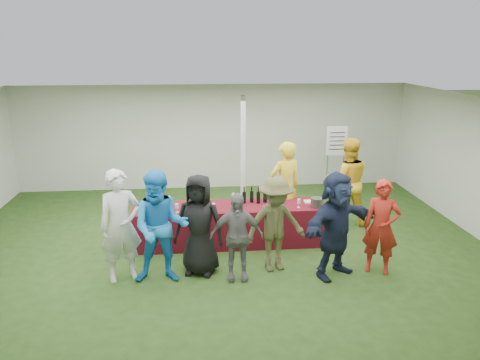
{
  "coord_description": "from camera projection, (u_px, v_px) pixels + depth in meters",
  "views": [
    {
      "loc": [
        -0.42,
        -7.95,
        3.65
      ],
      "look_at": [
        0.35,
        0.29,
        1.25
      ],
      "focal_mm": 35.0,
      "sensor_mm": 36.0,
      "label": 1
    }
  ],
  "objects": [
    {
      "name": "ground",
      "position": [
        222.0,
        250.0,
        8.65
      ],
      "size": [
        60.0,
        60.0,
        0.0
      ],
      "primitive_type": "plane",
      "color": "#284719",
      "rests_on": "ground"
    },
    {
      "name": "tent",
      "position": [
        243.0,
        163.0,
        9.47
      ],
      "size": [
        10.0,
        10.0,
        10.0
      ],
      "color": "white",
      "rests_on": "ground"
    },
    {
      "name": "serving_table",
      "position": [
        229.0,
        225.0,
        8.84
      ],
      "size": [
        3.6,
        0.8,
        0.75
      ],
      "primitive_type": "cube",
      "color": "maroon",
      "rests_on": "ground"
    },
    {
      "name": "wine_bottles",
      "position": [
        259.0,
        197.0,
        8.89
      ],
      "size": [
        0.64,
        0.14,
        0.32
      ],
      "color": "black",
      "rests_on": "serving_table"
    },
    {
      "name": "wine_glasses",
      "position": [
        201.0,
        206.0,
        8.41
      ],
      "size": [
        2.75,
        0.17,
        0.16
      ],
      "color": "silver",
      "rests_on": "serving_table"
    },
    {
      "name": "water_bottle",
      "position": [
        233.0,
        199.0,
        8.79
      ],
      "size": [
        0.07,
        0.07,
        0.23
      ],
      "color": "silver",
      "rests_on": "serving_table"
    },
    {
      "name": "bar_towel",
      "position": [
        311.0,
        202.0,
        8.92
      ],
      "size": [
        0.25,
        0.18,
        0.03
      ],
      "primitive_type": "cube",
      "color": "white",
      "rests_on": "serving_table"
    },
    {
      "name": "dump_bucket",
      "position": [
        317.0,
        203.0,
        8.65
      ],
      "size": [
        0.23,
        0.23,
        0.18
      ],
      "primitive_type": "cylinder",
      "color": "slate",
      "rests_on": "serving_table"
    },
    {
      "name": "wine_list_sign",
      "position": [
        337.0,
        146.0,
        11.16
      ],
      "size": [
        0.5,
        0.03,
        1.8
      ],
      "color": "slate",
      "rests_on": "ground"
    },
    {
      "name": "staff_pourer",
      "position": [
        285.0,
        188.0,
        9.22
      ],
      "size": [
        0.79,
        0.66,
        1.87
      ],
      "primitive_type": "imported",
      "rotation": [
        0.0,
        0.0,
        3.5
      ],
      "color": "yellow",
      "rests_on": "ground"
    },
    {
      "name": "staff_back",
      "position": [
        347.0,
        182.0,
        9.67
      ],
      "size": [
        0.96,
        0.79,
        1.84
      ],
      "primitive_type": "imported",
      "rotation": [
        0.0,
        0.0,
        3.04
      ],
      "color": "yellow",
      "rests_on": "ground"
    },
    {
      "name": "customer_0",
      "position": [
        121.0,
        226.0,
        7.34
      ],
      "size": [
        0.78,
        0.65,
        1.82
      ],
      "primitive_type": "imported",
      "rotation": [
        0.0,
        0.0,
        0.37
      ],
      "color": "silver",
      "rests_on": "ground"
    },
    {
      "name": "customer_1",
      "position": [
        161.0,
        228.0,
        7.27
      ],
      "size": [
        0.91,
        0.72,
        1.83
      ],
      "primitive_type": "imported",
      "rotation": [
        0.0,
        0.0,
        -0.03
      ],
      "color": "#1E85DE",
      "rests_on": "ground"
    },
    {
      "name": "customer_2",
      "position": [
        199.0,
        225.0,
        7.58
      ],
      "size": [
        0.94,
        0.74,
        1.68
      ],
      "primitive_type": "imported",
      "rotation": [
        0.0,
        0.0,
        -0.28
      ],
      "color": "black",
      "rests_on": "ground"
    },
    {
      "name": "customer_3",
      "position": [
        237.0,
        237.0,
        7.4
      ],
      "size": [
        0.86,
        0.38,
        1.45
      ],
      "primitive_type": "imported",
      "rotation": [
        0.0,
        0.0,
        -0.03
      ],
      "color": "slate",
      "rests_on": "ground"
    },
    {
      "name": "customer_4",
      "position": [
        275.0,
        224.0,
        7.68
      ],
      "size": [
        1.16,
        0.84,
        1.62
      ],
      "primitive_type": "imported",
      "rotation": [
        0.0,
        0.0,
        0.25
      ],
      "color": "#4E4E2A",
      "rests_on": "ground"
    },
    {
      "name": "customer_5",
      "position": [
        336.0,
        225.0,
        7.48
      ],
      "size": [
        1.65,
        1.31,
        1.75
      ],
      "primitive_type": "imported",
      "rotation": [
        0.0,
        0.0,
        0.57
      ],
      "color": "#192139",
      "rests_on": "ground"
    },
    {
      "name": "customer_6",
      "position": [
        381.0,
        227.0,
        7.61
      ],
      "size": [
        0.68,
        0.59,
        1.58
      ],
      "primitive_type": "imported",
      "rotation": [
        0.0,
        0.0,
        -0.43
      ],
      "color": "#A72117",
      "rests_on": "ground"
    }
  ]
}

